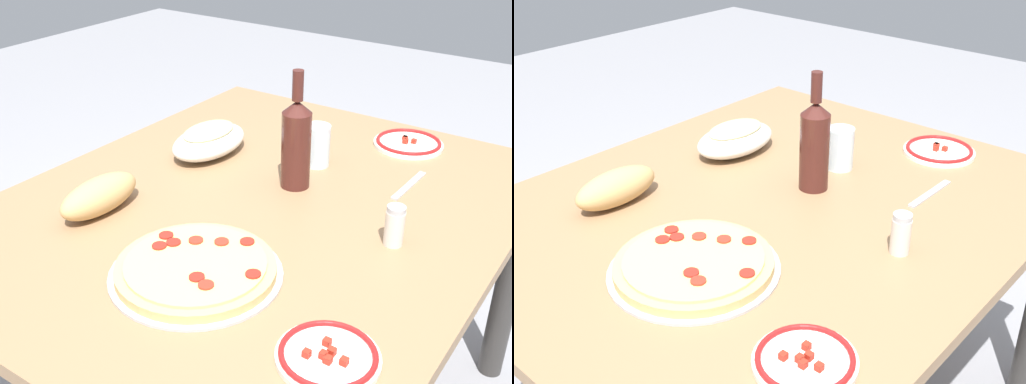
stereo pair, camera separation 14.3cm
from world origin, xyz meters
The scene contains 10 objects.
dining_table centered at (0.00, 0.00, 0.61)m, with size 1.31×1.06×0.71m.
pepperoni_pizza centered at (0.29, 0.07, 0.72)m, with size 0.33×0.33×0.03m.
baked_pasta_dish centered at (-0.16, -0.26, 0.75)m, with size 0.24×0.15×0.08m.
wine_bottle centered at (-0.13, 0.03, 0.82)m, with size 0.07×0.07×0.29m.
water_glass centered at (-0.26, 0.01, 0.76)m, with size 0.07×0.07×0.11m, color silver.
side_plate_near centered at (-0.51, 0.16, 0.72)m, with size 0.19×0.19×0.02m.
side_plate_far centered at (0.36, 0.38, 0.72)m, with size 0.17×0.17×0.02m.
bread_loaf centered at (0.23, -0.26, 0.75)m, with size 0.21×0.09×0.08m, color tan.
spice_shaker centered at (-0.02, 0.33, 0.75)m, with size 0.04×0.04×0.09m.
fork_right centered at (-0.28, 0.25, 0.71)m, with size 0.17×0.02×0.01m, color #B7B7BC.
Camera 2 is at (0.96, 0.83, 1.41)m, focal length 44.68 mm.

